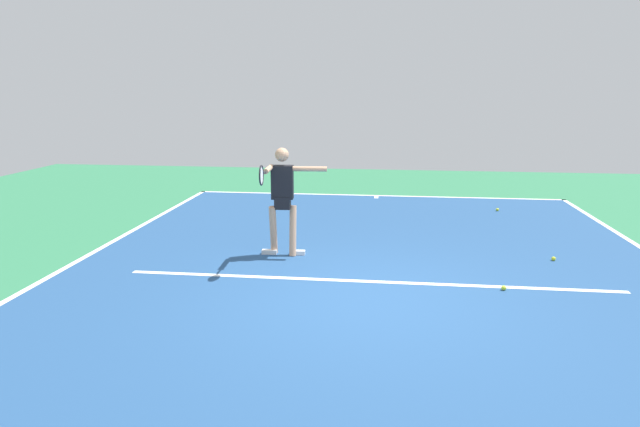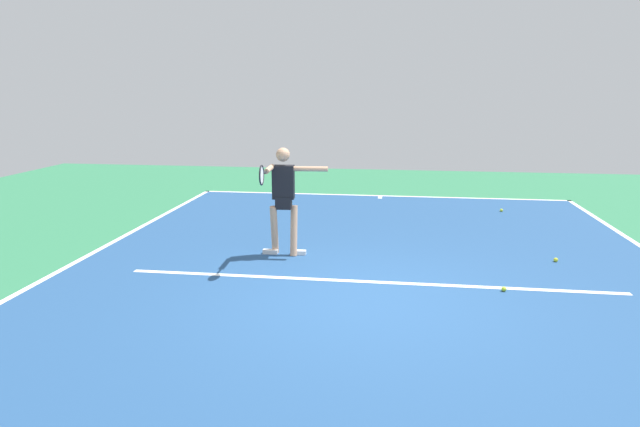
{
  "view_description": "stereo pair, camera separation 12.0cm",
  "coord_description": "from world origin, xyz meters",
  "px_view_note": "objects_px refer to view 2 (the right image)",
  "views": [
    {
      "loc": [
        -0.18,
        6.45,
        2.6
      ],
      "look_at": [
        0.7,
        -0.89,
        0.9
      ],
      "focal_mm": 30.24,
      "sensor_mm": 36.0,
      "label": 1
    },
    {
      "loc": [
        -0.3,
        6.44,
        2.6
      ],
      "look_at": [
        0.7,
        -0.89,
        0.9
      ],
      "focal_mm": 30.24,
      "sensor_mm": 36.0,
      "label": 2
    }
  ],
  "objects_px": {
    "tennis_ball_near_player": "(556,260)",
    "tennis_ball_near_service_line": "(504,289)",
    "tennis_ball_by_baseline": "(289,201)",
    "tennis_player": "(284,194)",
    "tennis_ball_centre_court": "(501,210)"
  },
  "relations": [
    {
      "from": "tennis_ball_near_player",
      "to": "tennis_ball_centre_court",
      "type": "bearing_deg",
      "value": -87.35
    },
    {
      "from": "tennis_ball_by_baseline",
      "to": "tennis_player",
      "type": "bearing_deg",
      "value": 99.86
    },
    {
      "from": "tennis_ball_near_player",
      "to": "tennis_ball_by_baseline",
      "type": "distance_m",
      "value": 6.28
    },
    {
      "from": "tennis_player",
      "to": "tennis_ball_near_player",
      "type": "xyz_separation_m",
      "value": [
        -4.24,
        -0.21,
        -0.96
      ]
    },
    {
      "from": "tennis_ball_near_player",
      "to": "tennis_ball_near_service_line",
      "type": "xyz_separation_m",
      "value": [
        1.04,
        1.41,
        0.0
      ]
    },
    {
      "from": "tennis_ball_centre_court",
      "to": "tennis_ball_by_baseline",
      "type": "height_order",
      "value": "same"
    },
    {
      "from": "tennis_ball_near_player",
      "to": "tennis_ball_centre_court",
      "type": "height_order",
      "value": "same"
    },
    {
      "from": "tennis_ball_near_player",
      "to": "tennis_ball_near_service_line",
      "type": "height_order",
      "value": "same"
    },
    {
      "from": "tennis_ball_near_service_line",
      "to": "tennis_ball_by_baseline",
      "type": "height_order",
      "value": "same"
    },
    {
      "from": "tennis_ball_near_service_line",
      "to": "tennis_ball_by_baseline",
      "type": "distance_m",
      "value": 6.56
    },
    {
      "from": "tennis_ball_near_player",
      "to": "tennis_ball_near_service_line",
      "type": "relative_size",
      "value": 1.0
    },
    {
      "from": "tennis_ball_near_service_line",
      "to": "tennis_ball_centre_court",
      "type": "height_order",
      "value": "same"
    },
    {
      "from": "tennis_player",
      "to": "tennis_ball_near_service_line",
      "type": "distance_m",
      "value": 3.55
    },
    {
      "from": "tennis_ball_near_player",
      "to": "tennis_ball_near_service_line",
      "type": "bearing_deg",
      "value": 53.54
    },
    {
      "from": "tennis_ball_near_player",
      "to": "tennis_player",
      "type": "bearing_deg",
      "value": 2.84
    }
  ]
}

